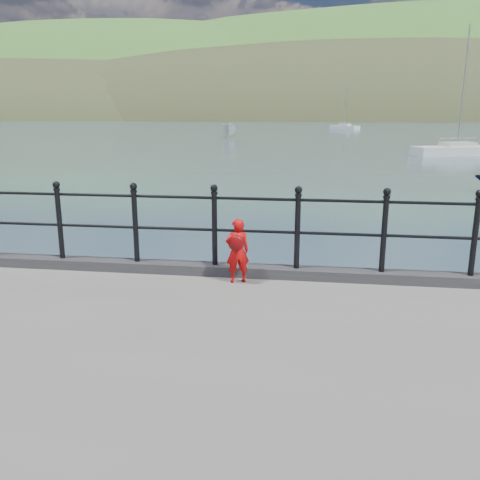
% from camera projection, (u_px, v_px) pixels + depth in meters
% --- Properties ---
extents(ground, '(600.00, 600.00, 0.00)m').
position_uv_depth(ground, '(256.00, 334.00, 7.87)').
color(ground, '#2D4251').
rests_on(ground, ground).
extents(kerb, '(60.00, 0.30, 0.15)m').
position_uv_depth(kerb, '(255.00, 271.00, 7.46)').
color(kerb, '#28282B').
rests_on(kerb, quay).
extents(railing, '(18.11, 0.11, 1.20)m').
position_uv_depth(railing, '(256.00, 221.00, 7.27)').
color(railing, black).
rests_on(railing, kerb).
extents(far_shore, '(830.00, 200.00, 156.00)m').
position_uv_depth(far_shore, '(394.00, 168.00, 237.79)').
color(far_shore, '#333A21').
rests_on(far_shore, ground).
extents(child, '(0.39, 0.35, 0.92)m').
position_uv_depth(child, '(237.00, 250.00, 7.09)').
color(child, red).
rests_on(child, quay).
extents(launch_white, '(2.64, 5.03, 1.85)m').
position_uv_depth(launch_white, '(228.00, 131.00, 63.14)').
color(launch_white, silver).
rests_on(launch_white, ground).
extents(sailboat_deep, '(5.43, 5.21, 8.62)m').
position_uv_depth(sailboat_deep, '(345.00, 128.00, 92.86)').
color(sailboat_deep, white).
rests_on(sailboat_deep, ground).
extents(sailboat_near, '(7.37, 4.55, 9.70)m').
position_uv_depth(sailboat_near, '(457.00, 151.00, 39.21)').
color(sailboat_near, white).
rests_on(sailboat_near, ground).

